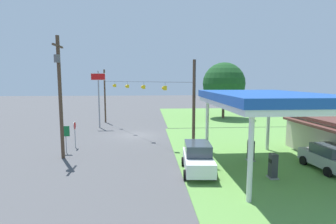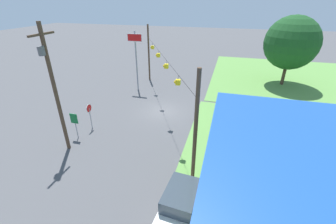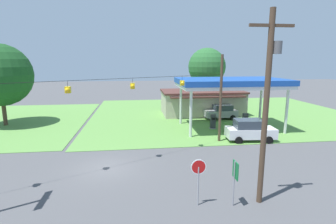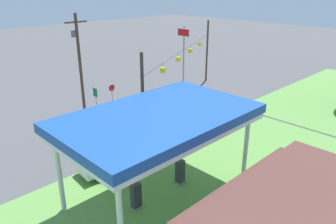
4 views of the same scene
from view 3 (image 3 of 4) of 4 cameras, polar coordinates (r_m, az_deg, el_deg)
ground_plane at (r=19.16m, az=-13.26°, el=-11.80°), size 160.00×160.00×0.00m
grass_verge_station_corner at (r=37.98m, az=11.68°, el=-0.25°), size 36.00×28.00×0.04m
gas_station_canopy at (r=28.94m, az=13.54°, el=6.08°), size 11.25×6.97×5.47m
gas_station_store at (r=36.83m, az=7.40°, el=2.14°), size 11.15×6.68×3.30m
fuel_pump_near at (r=29.00m, az=9.75°, el=-2.15°), size 0.71×0.56×1.65m
fuel_pump_far at (r=30.26m, az=16.44°, el=-1.89°), size 0.71×0.56×1.65m
car_at_pumps_front at (r=25.51m, az=17.39°, el=-3.78°), size 4.58×2.39×2.03m
car_at_pumps_rear at (r=34.00m, az=11.49°, el=0.03°), size 4.14×2.31×1.84m
stop_sign_roadside at (r=13.69m, az=6.65°, el=-12.89°), size 0.80×0.08×2.50m
route_sign at (r=14.01m, az=14.38°, el=-13.06°), size 0.10×0.70×2.40m
utility_pole_main at (r=13.78m, az=20.79°, el=2.47°), size 2.20×0.44×9.78m
signal_span_gantry at (r=17.93m, az=-13.88°, el=1.06°), size 19.74×10.24×7.90m
tree_behind_station at (r=44.65m, az=8.46°, el=9.70°), size 6.19×6.19×9.44m
tree_west_verge at (r=34.91m, az=-32.77°, el=6.77°), size 6.96×6.96×9.26m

